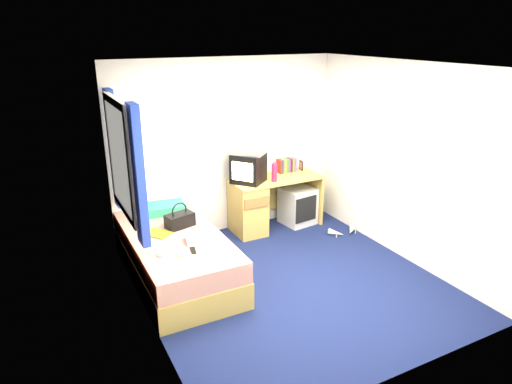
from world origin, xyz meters
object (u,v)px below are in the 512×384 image
towel (199,238)px  water_bottle (164,250)px  aerosol_can (265,173)px  colour_swatch_fan (187,255)px  desk (258,203)px  handbag (180,220)px  vcr (248,151)px  pink_water_bottle (274,173)px  picture_frame (301,165)px  bed (176,256)px  remote_control (193,251)px  storage_cube (298,206)px  magazine (158,233)px  crt_tv (248,168)px  white_heels (344,232)px  pillow (164,208)px

towel → water_bottle: towel is taller
aerosol_can → colour_swatch_fan: bearing=-141.5°
desk → handbag: 1.46m
colour_swatch_fan → vcr: bearing=43.5°
desk → colour_swatch_fan: bearing=-139.6°
vcr → pink_water_bottle: vcr is taller
picture_frame → colour_swatch_fan: (-2.29, -1.42, -0.27)m
bed → vcr: bearing=29.7°
colour_swatch_fan → remote_control: bearing=24.9°
storage_cube → vcr: 1.21m
aerosol_can → magazine: size_ratio=0.70×
storage_cube → colour_swatch_fan: (-2.13, -1.23, 0.27)m
remote_control → crt_tv: bearing=57.5°
desk → colour_swatch_fan: 1.97m
vcr → aerosol_can: 0.42m
colour_swatch_fan → remote_control: (0.09, 0.04, 0.00)m
picture_frame → aerosol_can: aerosol_can is taller
vcr → towel: 1.64m
bed → picture_frame: 2.48m
handbag → remote_control: (-0.08, -0.68, -0.08)m
towel → bed: bearing=122.0°
towel → white_heels: (2.27, 0.33, -0.54)m
pillow → vcr: vcr is taller
magazine → towel: bearing=-48.2°
pillow → desk: desk is taller
crt_tv → pink_water_bottle: size_ratio=2.22×
pink_water_bottle → water_bottle: (-1.85, -0.98, -0.30)m
crt_tv → vcr: vcr is taller
water_bottle → remote_control: bearing=-22.6°
handbag → white_heels: bearing=-18.0°
bed → towel: size_ratio=7.48×
remote_control → storage_cube: bearing=43.3°
vcr → towel: (-1.12, -1.03, -0.61)m
bed → pink_water_bottle: bearing=20.1°
desk → pink_water_bottle: pink_water_bottle is taller
aerosol_can → remote_control: bearing=-140.8°
crt_tv → pink_water_bottle: (0.33, -0.14, -0.08)m
crt_tv → handbag: crt_tv is taller
desk → crt_tv: 0.57m
handbag → colour_swatch_fan: 0.74m
storage_cube → picture_frame: picture_frame is taller
pillow → water_bottle: size_ratio=2.57×
white_heels → colour_swatch_fan: bearing=-166.9°
bed → vcr: (1.30, 0.74, 0.92)m
pink_water_bottle → remote_control: pink_water_bottle is taller
vcr → magazine: size_ratio=1.55×
crt_tv → handbag: size_ratio=1.51×
vcr → remote_control: 1.88m
vcr → magazine: bearing=-109.1°
handbag → remote_control: bearing=-111.6°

